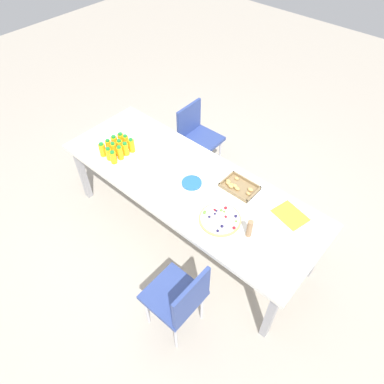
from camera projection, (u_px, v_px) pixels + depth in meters
The scene contains 22 objects.
ground_plane at pixel (188, 231), 3.67m from camera, with size 12.00×12.00×0.00m, color #B2A899.
party_table at pixel (188, 185), 3.16m from camera, with size 2.53×0.91×0.74m.
chair_far_left at pixel (197, 134), 3.98m from camera, with size 0.41×0.41×0.83m.
chair_near_right at pixel (180, 298), 2.62m from camera, with size 0.41×0.41×0.83m.
juice_bottle_0 at pixel (102, 150), 3.31m from camera, with size 0.06×0.06×0.15m.
juice_bottle_1 at pixel (109, 154), 3.28m from camera, with size 0.06×0.06×0.13m.
juice_bottle_2 at pixel (113, 157), 3.25m from camera, with size 0.06×0.06×0.13m.
juice_bottle_3 at pixel (109, 146), 3.35m from camera, with size 0.05×0.05×0.14m.
juice_bottle_4 at pixel (114, 149), 3.31m from camera, with size 0.06×0.06×0.15m.
juice_bottle_5 at pixel (120, 153), 3.28m from camera, with size 0.06×0.06×0.15m.
juice_bottle_6 at pixel (115, 142), 3.39m from camera, with size 0.06×0.06×0.14m.
juice_bottle_7 at pixel (120, 146), 3.36m from camera, with size 0.06×0.06×0.14m.
juice_bottle_8 at pixel (126, 149), 3.32m from camera, with size 0.06×0.06×0.14m.
juice_bottle_9 at pixel (121, 139), 3.43m from camera, with size 0.06×0.06×0.14m.
juice_bottle_10 at pixel (126, 142), 3.39m from camera, with size 0.05×0.05×0.15m.
juice_bottle_11 at pixel (132, 146), 3.35m from camera, with size 0.06×0.06×0.15m.
fruit_pizza at pixel (220, 219), 2.81m from camera, with size 0.34×0.34×0.05m.
snack_tray at pixel (239, 187), 3.06m from camera, with size 0.30×0.22×0.04m.
plate_stack at pixel (192, 183), 3.09m from camera, with size 0.18×0.18×0.02m.
napkin_stack at pixel (147, 181), 3.11m from camera, with size 0.15×0.15×0.02m, color white.
cardboard_tube at pixel (249, 229), 2.66m from camera, with size 0.04×0.04×0.17m, color #9E7A56.
paper_folder at pixel (290, 215), 2.85m from camera, with size 0.26×0.20×0.01m, color yellow.
Camera 1 is at (1.48, -1.62, 2.96)m, focal length 32.68 mm.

